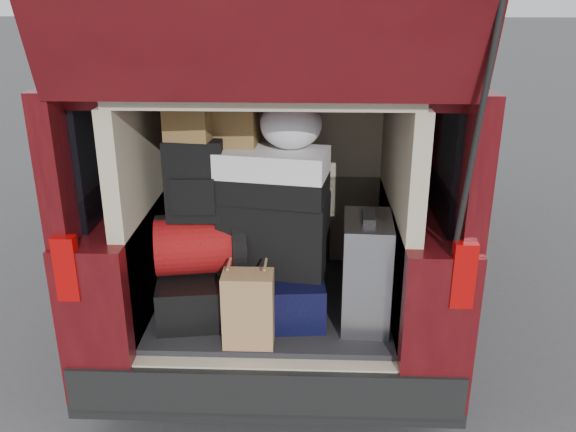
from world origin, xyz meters
name	(u,v)px	position (x,y,z in m)	size (l,w,h in m)	color
ground	(270,413)	(0.00, 0.00, 0.00)	(80.00, 80.00, 0.00)	#3D3D40
minivan	(285,159)	(0.00, 1.86, 0.91)	(1.90, 5.35, 2.77)	black
load_floor	(273,342)	(0.00, 0.28, 0.28)	(1.24, 1.05, 0.55)	black
black_hardshell	(200,289)	(-0.38, 0.17, 0.66)	(0.41, 0.57, 0.23)	black
navy_hardshell	(279,290)	(0.04, 0.16, 0.67)	(0.44, 0.54, 0.24)	black
silver_roller	(366,272)	(0.49, 0.06, 0.83)	(0.23, 0.38, 0.56)	silver
kraft_bag	(248,309)	(-0.09, -0.16, 0.74)	(0.24, 0.15, 0.37)	#AE7A4E
red_duffel	(201,245)	(-0.36, 0.15, 0.93)	(0.45, 0.30, 0.30)	maroon
black_soft_case	(275,233)	(0.02, 0.20, 0.98)	(0.54, 0.32, 0.39)	black
backpack	(195,179)	(-0.37, 0.16, 1.28)	(0.29, 0.17, 0.41)	black
twotone_duffel	(269,175)	(0.00, 0.18, 1.30)	(0.57, 0.29, 0.26)	white
grocery_sack_lower	(189,119)	(-0.38, 0.16, 1.58)	(0.21, 0.17, 0.19)	brown
grocery_sack_upper	(235,124)	(-0.18, 0.26, 1.54)	(0.22, 0.18, 0.22)	brown
plastic_bag_center	(291,124)	(0.10, 0.20, 1.55)	(0.30, 0.28, 0.24)	white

